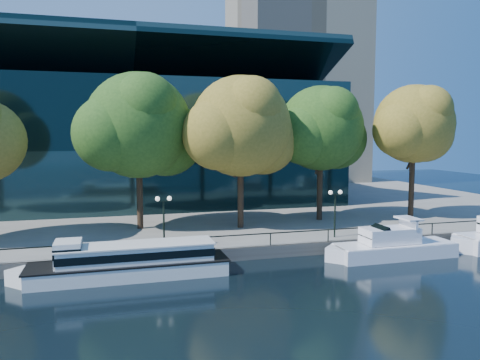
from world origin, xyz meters
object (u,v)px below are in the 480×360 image
object	(u,v)px
tour_boat	(125,261)
cruiser_near	(390,246)
tree_3	(243,128)
tree_5	(415,126)
tree_2	(141,128)
lamp_1	(164,210)
lamp_2	(335,202)
tree_4	(323,130)

from	to	relation	value
tour_boat	cruiser_near	bearing A→B (deg)	-1.19
tour_boat	cruiser_near	world-z (taller)	cruiser_near
tree_3	tree_5	distance (m)	18.45
tour_boat	cruiser_near	xyz separation A→B (m)	(20.29, -0.42, -0.20)
tree_3	tree_2	bearing A→B (deg)	167.17
cruiser_near	lamp_1	distance (m)	17.92
tree_2	tree_3	size ratio (longest dim) A/B	1.02
tree_2	lamp_2	distance (m)	18.62
tree_2	tree_4	distance (m)	17.98
tree_4	lamp_2	xyz separation A→B (m)	(-2.51, -7.85, -6.15)
cruiser_near	tree_5	world-z (taller)	tree_5
tree_5	lamp_1	distance (m)	27.97
tree_5	tree_2	bearing A→B (deg)	175.59
tree_3	lamp_2	xyz separation A→B (m)	(6.37, -6.14, -6.27)
tour_boat	tree_3	size ratio (longest dim) A/B	1.03
tree_2	tree_4	size ratio (longest dim) A/B	1.06
tree_2	tree_3	world-z (taller)	tree_2
tree_5	lamp_2	world-z (taller)	tree_5
cruiser_near	tree_3	size ratio (longest dim) A/B	0.77
cruiser_near	tree_5	xyz separation A→B (m)	(9.26, 10.01, 9.61)
tree_4	lamp_1	world-z (taller)	tree_4
tree_3	lamp_2	world-z (taller)	tree_3
tour_boat	lamp_2	bearing A→B (deg)	11.34
tour_boat	tree_3	world-z (taller)	tree_3
tree_2	lamp_1	bearing A→B (deg)	-82.71
tour_boat	lamp_2	distance (m)	18.04
tour_boat	tree_5	distance (m)	32.46
tree_3	tree_5	bearing A→B (deg)	-0.16
lamp_1	tour_boat	bearing A→B (deg)	-131.12
tour_boat	lamp_2	world-z (taller)	lamp_2
tree_2	lamp_1	distance (m)	10.42
cruiser_near	tree_4	xyz separation A→B (m)	(-0.31, 11.78, 9.16)
tree_2	lamp_1	size ratio (longest dim) A/B	3.56
tree_5	lamp_2	xyz separation A→B (m)	(-12.08, -6.09, -6.61)
tour_boat	tree_5	bearing A→B (deg)	17.98
tree_2	tree_3	distance (m)	9.33
tree_3	tree_5	size ratio (longest dim) A/B	1.02
lamp_1	lamp_2	size ratio (longest dim) A/B	1.00
tree_3	lamp_2	bearing A→B (deg)	-43.95
tour_boat	tree_2	distance (m)	15.00
tree_5	lamp_1	size ratio (longest dim) A/B	3.42
tour_boat	tree_3	xyz separation A→B (m)	(11.11, 9.64, 9.08)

